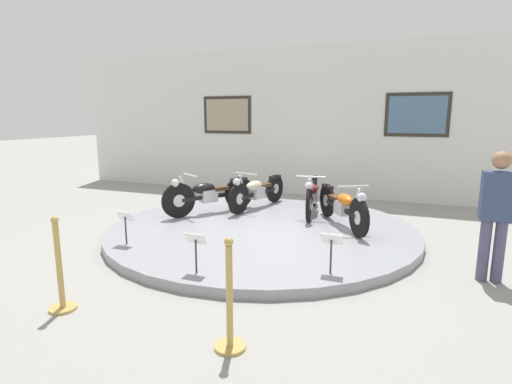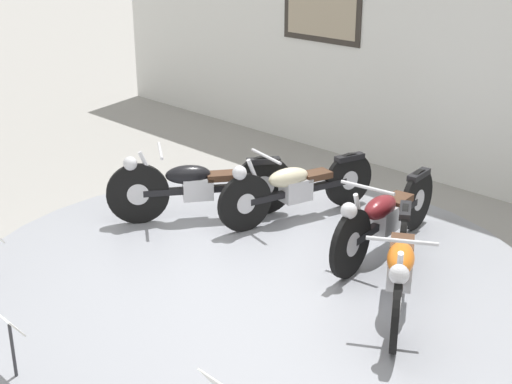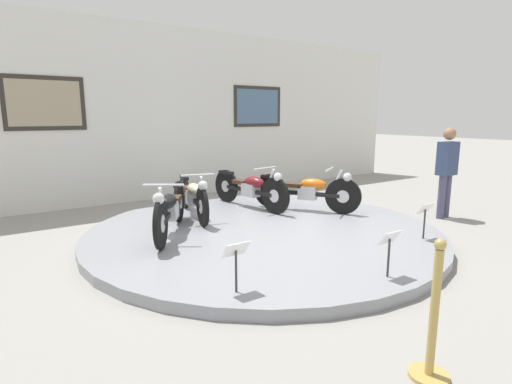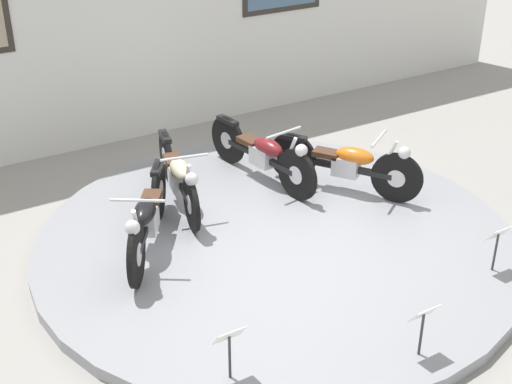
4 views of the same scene
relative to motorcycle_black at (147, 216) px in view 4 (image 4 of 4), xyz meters
name	(u,v)px [view 4 (image 4 of 4)]	position (x,y,z in m)	size (l,w,h in m)	color
ground_plane	(276,246)	(1.31, -0.47, -0.53)	(60.00, 60.00, 0.00)	gray
display_platform	(276,241)	(1.31, -0.47, -0.46)	(5.30, 5.30, 0.14)	gray
back_wall	(133,9)	(1.31, 3.29, 1.34)	(14.00, 0.22, 3.74)	silver
motorcycle_black	(147,216)	(0.00, 0.00, 0.00)	(1.15, 1.71, 0.81)	black
motorcycle_cream	(179,175)	(0.72, 0.76, -0.02)	(0.60, 1.93, 0.78)	black
motorcycle_maroon	(263,153)	(1.89, 0.76, -0.01)	(0.54, 1.98, 0.80)	black
motorcycle_orange	(347,163)	(2.61, 0.00, -0.01)	(1.12, 1.69, 0.79)	black
info_placard_front_left	(229,342)	(-0.23, -2.18, -0.03)	(0.26, 0.11, 0.51)	#333338
info_placard_front_centre	(423,320)	(1.31, -2.76, -0.03)	(0.26, 0.11, 0.51)	#333338
info_placard_front_right	(498,239)	(2.84, -2.18, -0.03)	(0.26, 0.11, 0.51)	#333338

